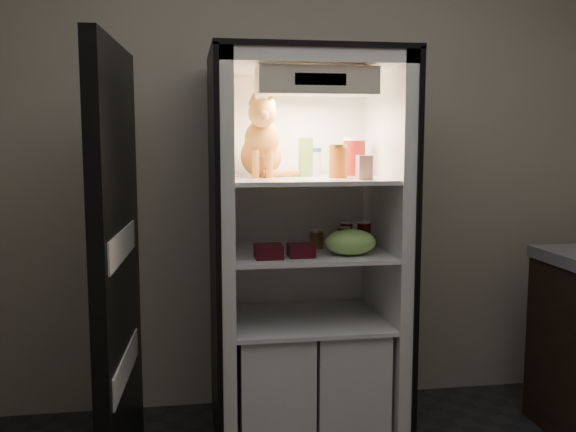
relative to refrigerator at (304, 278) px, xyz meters
name	(u,v)px	position (x,y,z in m)	size (l,w,h in m)	color
room_shell	(401,83)	(0.00, -1.38, 0.83)	(3.60, 3.60, 3.60)	white
refrigerator	(304,278)	(0.00, 0.00, 0.00)	(0.90, 0.72, 1.88)	white
fridge_door	(118,276)	(-0.85, -0.38, 0.12)	(0.11, 0.87, 1.85)	black
tabby_cat	(262,146)	(-0.21, 0.02, 0.65)	(0.33, 0.38, 0.40)	#C66619
parmesan_shaker	(306,157)	(0.01, 0.01, 0.59)	(0.07, 0.07, 0.19)	green
mayo_tub	(312,161)	(0.06, 0.12, 0.57)	(0.10, 0.10, 0.13)	white
salsa_jar	(338,161)	(0.14, -0.12, 0.58)	(0.09, 0.09, 0.15)	maroon
pepper_jar	(354,157)	(0.26, 0.05, 0.59)	(0.11, 0.11, 0.19)	maroon
cream_carton	(364,167)	(0.23, -0.25, 0.55)	(0.06, 0.06, 0.11)	silver
soda_can_a	(346,234)	(0.22, 0.04, 0.21)	(0.06, 0.06, 0.12)	black
soda_can_b	(364,235)	(0.29, -0.03, 0.21)	(0.07, 0.07, 0.13)	black
soda_can_c	(344,239)	(0.17, -0.10, 0.21)	(0.06, 0.06, 0.11)	black
condiment_jar	(316,239)	(0.06, -0.02, 0.19)	(0.07, 0.07, 0.09)	brown
grape_bag	(350,242)	(0.17, -0.22, 0.21)	(0.24, 0.17, 0.12)	#81B956
berry_box_left	(269,251)	(-0.21, -0.24, 0.18)	(0.12, 0.12, 0.06)	#450B11
berry_box_right	(301,250)	(-0.06, -0.22, 0.18)	(0.12, 0.12, 0.06)	#450B11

